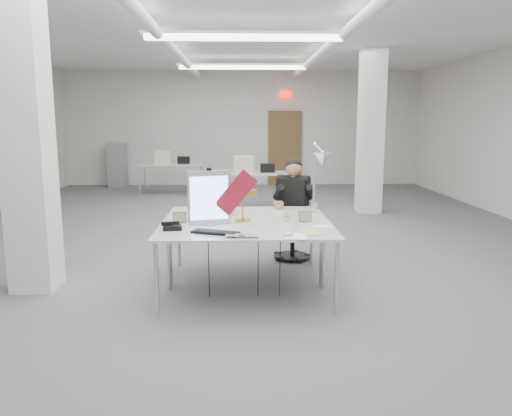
{
  "coord_description": "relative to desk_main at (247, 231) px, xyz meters",
  "views": [
    {
      "loc": [
        -0.05,
        -7.35,
        1.82
      ],
      "look_at": [
        0.11,
        -2.0,
        0.88
      ],
      "focal_mm": 35.0,
      "sensor_mm": 36.0,
      "label": 1
    }
  ],
  "objects": [
    {
      "name": "picture_frame_left",
      "position": [
        -0.71,
        0.37,
        0.07
      ],
      "size": [
        0.15,
        0.07,
        0.11
      ],
      "primitive_type": "cube",
      "rotation": [
        -0.21,
        0.0,
        0.27
      ],
      "color": "#996942",
      "rests_on": "desk_main"
    },
    {
      "name": "office_chair",
      "position": [
        0.63,
        1.6,
        -0.18
      ],
      "size": [
        0.74,
        0.74,
        1.13
      ],
      "primitive_type": null,
      "rotation": [
        0.0,
        0.0,
        -0.43
      ],
      "color": "black",
      "rests_on": "room_shell"
    },
    {
      "name": "bg_desk_b",
      "position": [
        -1.8,
        7.7,
        0.0
      ],
      "size": [
        1.6,
        0.8,
        0.02
      ],
      "primitive_type": "cube",
      "color": "silver",
      "rests_on": "room_shell"
    },
    {
      "name": "keyboard",
      "position": [
        -0.3,
        -0.17,
        0.02
      ],
      "size": [
        0.48,
        0.31,
        0.02
      ],
      "primitive_type": "cube",
      "rotation": [
        0.0,
        0.0,
        -0.37
      ],
      "color": "black",
      "rests_on": "desk_main"
    },
    {
      "name": "paper_stack_b",
      "position": [
        0.61,
        -0.16,
        0.02
      ],
      "size": [
        0.21,
        0.27,
        0.01
      ],
      "primitive_type": "cube",
      "rotation": [
        0.0,
        0.0,
        0.11
      ],
      "color": "#D0C07C",
      "rests_on": "desk_main"
    },
    {
      "name": "bankers_lamp",
      "position": [
        -0.04,
        0.42,
        0.18
      ],
      "size": [
        0.31,
        0.14,
        0.34
      ],
      "primitive_type": null,
      "rotation": [
        0.0,
        0.0,
        0.06
      ],
      "color": "gold",
      "rests_on": "desk_main"
    },
    {
      "name": "paper_stack_a",
      "position": [
        0.46,
        -0.31,
        0.02
      ],
      "size": [
        0.24,
        0.31,
        0.01
      ],
      "primitive_type": "cube",
      "rotation": [
        0.0,
        0.0,
        -0.17
      ],
      "color": "white",
      "rests_on": "desk_main"
    },
    {
      "name": "desk_clock",
      "position": [
        0.43,
        0.42,
        0.06
      ],
      "size": [
        0.09,
        0.05,
        0.09
      ],
      "primitive_type": "cylinder",
      "rotation": [
        1.57,
        0.0,
        -0.22
      ],
      "color": "#AAAAAE",
      "rests_on": "desk_main"
    },
    {
      "name": "paper_stack_c",
      "position": [
        0.78,
        0.12,
        0.02
      ],
      "size": [
        0.21,
        0.15,
        0.01
      ],
      "primitive_type": "cube",
      "rotation": [
        0.0,
        0.0,
        -0.02
      ],
      "color": "silver",
      "rests_on": "desk_main"
    },
    {
      "name": "beige_monitor",
      "position": [
        -0.31,
        0.91,
        0.18
      ],
      "size": [
        0.38,
        0.36,
        0.33
      ],
      "primitive_type": "cube",
      "rotation": [
        0.0,
        0.0,
        -0.08
      ],
      "color": "beige",
      "rests_on": "desk_second"
    },
    {
      "name": "pennant",
      "position": [
        -0.1,
        0.24,
        0.35
      ],
      "size": [
        0.45,
        0.08,
        0.49
      ],
      "primitive_type": "cube",
      "rotation": [
        0.0,
        -0.87,
        -0.15
      ],
      "color": "maroon",
      "rests_on": "monitor"
    },
    {
      "name": "bg_desk_a",
      "position": [
        0.2,
        5.5,
        0.0
      ],
      "size": [
        1.6,
        0.8,
        0.02
      ],
      "primitive_type": "cube",
      "color": "silver",
      "rests_on": "room_shell"
    },
    {
      "name": "laptop",
      "position": [
        -0.05,
        -0.37,
        0.02
      ],
      "size": [
        0.32,
        0.22,
        0.02
      ],
      "primitive_type": "imported",
      "rotation": [
        0.0,
        0.0,
        -0.06
      ],
      "color": "#B8B9BD",
      "rests_on": "desk_main"
    },
    {
      "name": "seated_person",
      "position": [
        0.63,
        1.55,
        0.16
      ],
      "size": [
        0.63,
        0.68,
        0.83
      ],
      "primitive_type": null,
      "rotation": [
        0.0,
        0.0,
        -0.43
      ],
      "color": "black",
      "rests_on": "office_chair"
    },
    {
      "name": "monitor",
      "position": [
        -0.38,
        0.27,
        0.29
      ],
      "size": [
        0.45,
        0.15,
        0.56
      ],
      "primitive_type": "cube",
      "rotation": [
        0.0,
        0.0,
        0.24
      ],
      "color": "silver",
      "rests_on": "desk_main"
    },
    {
      "name": "filing_cabinet",
      "position": [
        -3.5,
        9.15,
        -0.14
      ],
      "size": [
        0.45,
        0.55,
        1.2
      ],
      "primitive_type": "cube",
      "color": "gray",
      "rests_on": "room_shell"
    },
    {
      "name": "picture_frame_right",
      "position": [
        0.63,
        0.37,
        0.07
      ],
      "size": [
        0.15,
        0.07,
        0.12
      ],
      "primitive_type": "cube",
      "rotation": [
        -0.21,
        0.0,
        0.23
      ],
      "color": "#9E6E44",
      "rests_on": "desk_main"
    },
    {
      "name": "desk_phone",
      "position": [
        -0.74,
        0.02,
        0.04
      ],
      "size": [
        0.21,
        0.19,
        0.05
      ],
      "primitive_type": "cube",
      "rotation": [
        0.0,
        0.0,
        0.16
      ],
      "color": "black",
      "rests_on": "desk_main"
    },
    {
      "name": "mouse",
      "position": [
        0.39,
        -0.3,
        0.03
      ],
      "size": [
        0.11,
        0.09,
        0.04
      ],
      "primitive_type": "ellipsoid",
      "rotation": [
        0.0,
        0.0,
        0.32
      ],
      "color": "silver",
      "rests_on": "desk_main"
    },
    {
      "name": "room_shell",
      "position": [
        0.04,
        2.63,
        0.95
      ],
      "size": [
        10.04,
        14.04,
        3.24
      ],
      "color": "#565659",
      "rests_on": "ground"
    },
    {
      "name": "desk_second",
      "position": [
        0.0,
        0.9,
        0.0
      ],
      "size": [
        1.8,
        0.9,
        0.02
      ],
      "primitive_type": "cube",
      "color": "silver",
      "rests_on": "room_shell"
    },
    {
      "name": "desk_main",
      "position": [
        0.0,
        0.0,
        0.0
      ],
      "size": [
        1.8,
        0.9,
        0.02
      ],
      "primitive_type": "cube",
      "color": "silver",
      "rests_on": "room_shell"
    },
    {
      "name": "architect_lamp",
      "position": [
        0.8,
        0.64,
        0.49
      ],
      "size": [
        0.34,
        0.76,
        0.95
      ],
      "primitive_type": null,
      "rotation": [
        0.0,
        0.0,
        0.12
      ],
      "color": "silver",
      "rests_on": "desk_second"
    }
  ]
}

